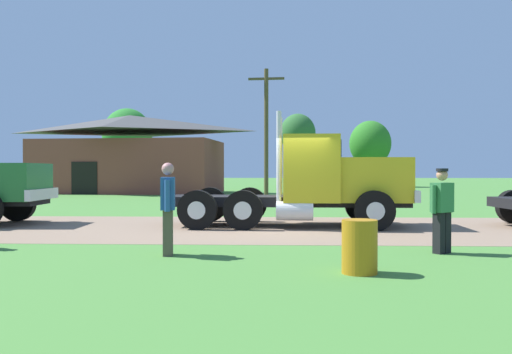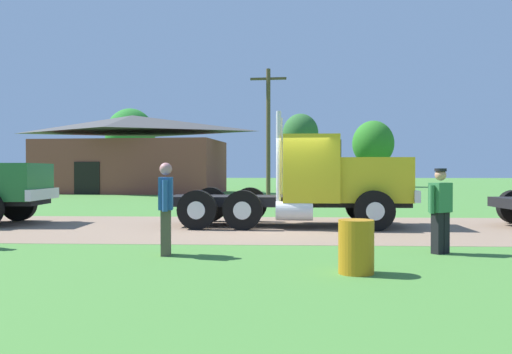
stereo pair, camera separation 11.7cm
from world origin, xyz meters
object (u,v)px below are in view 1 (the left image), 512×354
truck_foreground_white (320,183)px  steel_barrel (359,247)px  visitor_standing_near (442,208)px  shed_building (130,155)px  visitor_walking_mid (168,205)px  utility_pole_near (266,129)px

truck_foreground_white → steel_barrel: size_ratio=8.35×
truck_foreground_white → steel_barrel: truck_foreground_white is taller
visitor_standing_near → shed_building: 31.21m
visitor_walking_mid → shed_building: (-8.66, 28.31, 1.75)m
visitor_standing_near → steel_barrel: 2.88m
shed_building → utility_pole_near: size_ratio=1.77×
visitor_walking_mid → steel_barrel: bearing=-26.1°
truck_foreground_white → utility_pole_near: (-1.92, 16.91, 2.89)m
steel_barrel → shed_building: size_ratio=0.06×
steel_barrel → utility_pole_near: (-1.98, 24.04, 3.73)m
visitor_standing_near → utility_pole_near: utility_pole_near is taller
visitor_walking_mid → steel_barrel: 3.79m
visitor_walking_mid → utility_pole_near: size_ratio=0.23×
visitor_standing_near → visitor_walking_mid: size_ratio=0.94×
visitor_standing_near → visitor_walking_mid: (-5.29, -0.45, 0.07)m
steel_barrel → shed_building: bearing=111.9°
shed_building → utility_pole_near: utility_pole_near is taller
visitor_walking_mid → shed_building: shed_building is taller
truck_foreground_white → visitor_walking_mid: 6.40m
truck_foreground_white → utility_pole_near: 17.27m
visitor_standing_near → shed_building: bearing=116.6°
utility_pole_near → visitor_standing_near: bearing=-79.9°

